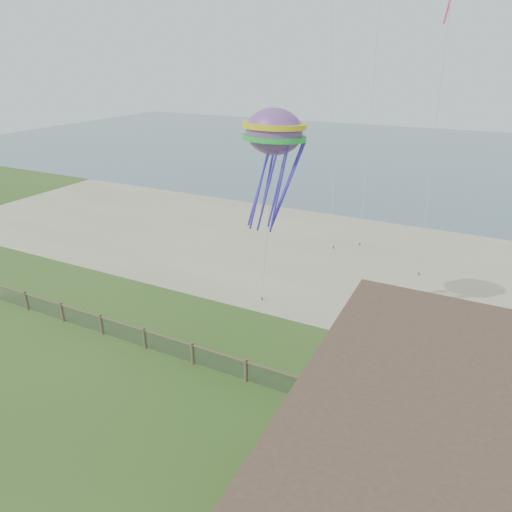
# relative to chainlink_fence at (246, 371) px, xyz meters

# --- Properties ---
(ground) EXTENTS (160.00, 160.00, 0.00)m
(ground) POSITION_rel_chainlink_fence_xyz_m (0.00, -6.00, -0.55)
(ground) COLOR #32561D
(ground) RESTS_ON ground
(sand_beach) EXTENTS (72.00, 20.00, 0.02)m
(sand_beach) POSITION_rel_chainlink_fence_xyz_m (0.00, 16.00, -0.55)
(sand_beach) COLOR tan
(sand_beach) RESTS_ON ground
(ocean) EXTENTS (160.00, 68.00, 0.02)m
(ocean) POSITION_rel_chainlink_fence_xyz_m (0.00, 60.00, -0.55)
(ocean) COLOR slate
(ocean) RESTS_ON ground
(chainlink_fence) EXTENTS (36.20, 0.20, 1.25)m
(chainlink_fence) POSITION_rel_chainlink_fence_xyz_m (0.00, 0.00, 0.00)
(chainlink_fence) COLOR brown
(chainlink_fence) RESTS_ON ground
(picnic_table) EXTENTS (1.85, 1.62, 0.65)m
(picnic_table) POSITION_rel_chainlink_fence_xyz_m (4.39, -1.00, -0.22)
(picnic_table) COLOR brown
(picnic_table) RESTS_ON ground
(octopus_kite) EXTENTS (3.29, 2.43, 6.49)m
(octopus_kite) POSITION_rel_chainlink_fence_xyz_m (-0.75, 4.40, 8.71)
(octopus_kite) COLOR #E82460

